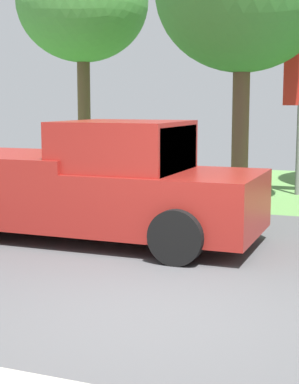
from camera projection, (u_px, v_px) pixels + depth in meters
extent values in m
cube|color=#4C4C4F|center=(210.00, 268.00, 8.10)|extent=(40.00, 8.00, 0.10)
cube|color=#5A8C47|center=(293.00, 190.00, 15.49)|extent=(40.00, 8.00, 0.10)
cube|color=maroon|center=(95.00, 197.00, 9.54)|extent=(5.20, 2.00, 0.90)
cube|color=maroon|center=(124.00, 150.00, 9.26)|extent=(1.80, 1.84, 0.90)
cube|color=#2D3842|center=(176.00, 152.00, 8.95)|extent=(0.10, 1.70, 0.77)
cube|color=maroon|center=(24.00, 160.00, 9.93)|extent=(2.40, 2.00, 0.20)
cylinder|color=black|center=(216.00, 212.00, 9.91)|extent=(0.76, 0.28, 0.76)
cylinder|color=black|center=(177.00, 237.00, 8.06)|extent=(0.76, 0.28, 0.76)
cylinder|color=black|center=(37.00, 200.00, 11.12)|extent=(0.76, 0.28, 0.76)
cylinder|color=slate|center=(299.00, 148.00, 14.16)|extent=(0.12, 0.12, 2.20)
cylinder|color=brown|center=(84.00, 113.00, 16.98)|extent=(0.36, 0.36, 3.77)
ellipsoid|color=#478C3D|center=(82.00, 1.00, 16.54)|extent=(3.63, 3.63, 3.30)
cylinder|color=brown|center=(240.00, 127.00, 12.80)|extent=(0.36, 0.36, 3.28)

